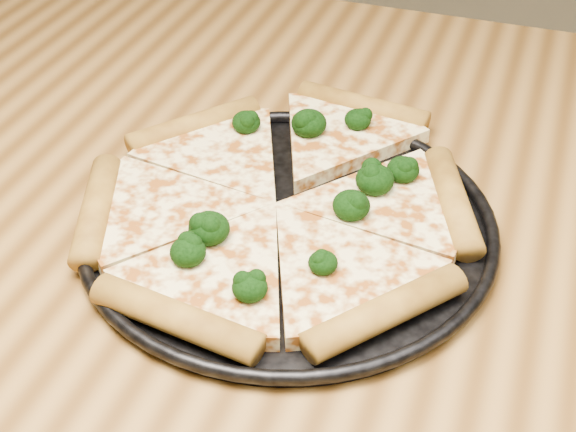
% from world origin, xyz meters
% --- Properties ---
extents(dining_table, '(1.20, 0.90, 0.75)m').
position_xyz_m(dining_table, '(0.00, 0.00, 0.66)').
color(dining_table, olive).
rests_on(dining_table, ground).
extents(pizza_pan, '(0.34, 0.34, 0.02)m').
position_xyz_m(pizza_pan, '(-0.03, -0.02, 0.76)').
color(pizza_pan, black).
rests_on(pizza_pan, dining_table).
extents(pizza, '(0.35, 0.37, 0.03)m').
position_xyz_m(pizza, '(-0.05, -0.00, 0.77)').
color(pizza, '#FFE79C').
rests_on(pizza, pizza_pan).
extents(broccoli_florets, '(0.18, 0.27, 0.02)m').
position_xyz_m(broccoli_florets, '(-0.03, 0.01, 0.78)').
color(broccoli_florets, black).
rests_on(broccoli_florets, pizza).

